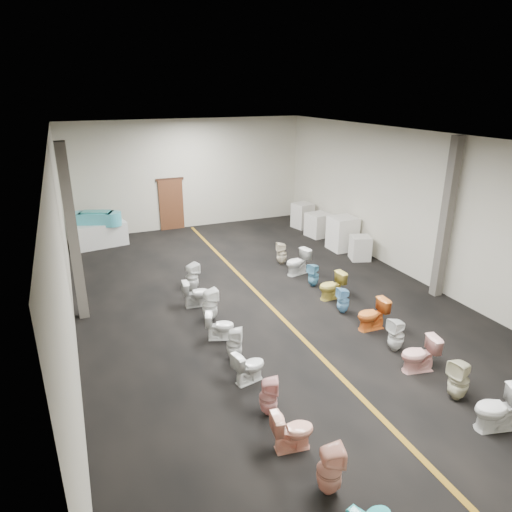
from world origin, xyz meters
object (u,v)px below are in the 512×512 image
object	(u,v)px
appliance_crate_c	(318,225)
toilet_left_5	(234,344)
display_table	(98,234)
toilet_left_8	(196,293)
toilet_left_7	(210,305)
toilet_left_2	(293,430)
toilet_right_2	(459,380)
toilet_right_8	(313,275)
toilet_left_6	(220,326)
toilet_right_4	(396,335)
toilet_left_4	(249,366)
toilet_right_10	(282,253)
appliance_crate_a	(360,248)
appliance_crate_d	(303,215)
toilet_right_6	(343,300)
toilet_right_7	(332,286)
toilet_left_1	(329,470)
bathtub	(96,218)
toilet_left_9	(192,277)
toilet_right_1	(498,409)
toilet_right_3	(419,354)
toilet_right_9	(298,262)
toilet_right_5	(372,315)
appliance_crate_b	(342,233)
toilet_left_3	(268,396)

from	to	relation	value
appliance_crate_c	toilet_left_5	size ratio (longest dim) A/B	1.25
display_table	toilet_left_8	xyz separation A→B (m)	(2.02, -6.39, -0.07)
toilet_left_7	toilet_left_2	bearing A→B (deg)	174.65
toilet_right_2	toilet_right_8	size ratio (longest dim) A/B	1.19
toilet_left_5	toilet_left_6	xyz separation A→B (m)	(-0.02, 0.94, -0.03)
toilet_right_4	toilet_left_7	bearing A→B (deg)	-132.77
toilet_left_4	toilet_right_10	xyz separation A→B (m)	(3.49, 5.72, 0.03)
appliance_crate_a	toilet_right_10	bearing A→B (deg)	166.70
appliance_crate_d	toilet_right_10	size ratio (longest dim) A/B	1.38
appliance_crate_a	toilet_right_6	xyz separation A→B (m)	(-2.77, -3.23, -0.06)
toilet_left_8	toilet_right_10	xyz separation A→B (m)	(3.54, 1.97, 0.01)
toilet_right_7	toilet_right_10	xyz separation A→B (m)	(-0.12, 3.01, -0.01)
appliance_crate_d	toilet_right_7	xyz separation A→B (m)	(-2.59, -6.59, -0.14)
toilet_left_6	appliance_crate_d	bearing A→B (deg)	-20.65
appliance_crate_d	toilet_left_1	xyz separation A→B (m)	(-6.14, -12.30, -0.11)
toilet_right_4	toilet_right_7	size ratio (longest dim) A/B	1.02
bathtub	toilet_left_9	xyz separation A→B (m)	(2.19, -5.35, -0.65)
bathtub	toilet_right_1	distance (m)	14.23
display_table	toilet_left_6	xyz separation A→B (m)	(2.06, -8.31, -0.10)
toilet_left_1	toilet_left_5	xyz separation A→B (m)	(-0.05, 3.88, -0.04)
appliance_crate_c	toilet_left_8	size ratio (longest dim) A/B	1.25
toilet_right_6	toilet_right_8	bearing A→B (deg)	-177.29
toilet_right_3	bathtub	bearing A→B (deg)	-143.02
toilet_left_5	toilet_right_9	size ratio (longest dim) A/B	0.91
toilet_left_4	toilet_right_5	bearing A→B (deg)	-89.64
toilet_right_3	toilet_right_6	distance (m)	2.89
appliance_crate_b	toilet_left_3	size ratio (longest dim) A/B	1.63
toilet_right_5	toilet_right_6	xyz separation A→B (m)	(-0.17, 1.03, -0.04)
toilet_left_7	toilet_right_1	world-z (taller)	toilet_left_7
toilet_left_2	toilet_left_1	bearing A→B (deg)	-167.40
toilet_right_3	toilet_right_9	xyz separation A→B (m)	(0.13, 5.74, 0.02)
toilet_left_2	toilet_right_3	world-z (taller)	toilet_right_3
toilet_left_3	toilet_left_6	world-z (taller)	toilet_left_3
toilet_right_1	toilet_left_1	bearing A→B (deg)	-75.70
toilet_left_1	toilet_left_9	distance (m)	7.78
toilet_right_6	toilet_right_7	xyz separation A→B (m)	(0.18, 0.87, 0.03)
toilet_left_7	toilet_right_9	xyz separation A→B (m)	(3.50, 1.87, -0.01)
toilet_left_5	toilet_right_3	xyz separation A→B (m)	(3.42, -1.93, 0.02)
toilet_right_2	toilet_right_4	distance (m)	1.86
appliance_crate_b	toilet_right_3	world-z (taller)	appliance_crate_b
toilet_right_7	toilet_left_1	bearing A→B (deg)	-34.80
toilet_left_7	toilet_left_9	world-z (taller)	toilet_left_7
display_table	toilet_right_1	distance (m)	14.22
toilet_right_3	toilet_left_3	bearing A→B (deg)	-78.83
bathtub	toilet_right_9	distance (m)	7.85
toilet_right_7	toilet_right_2	bearing A→B (deg)	-4.55
toilet_left_9	toilet_right_7	distance (m)	4.06
appliance_crate_b	toilet_right_10	size ratio (longest dim) A/B	1.62
toilet_right_1	toilet_right_9	xyz separation A→B (m)	(0.09, 7.66, -0.01)
toilet_right_10	appliance_crate_a	bearing A→B (deg)	89.88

